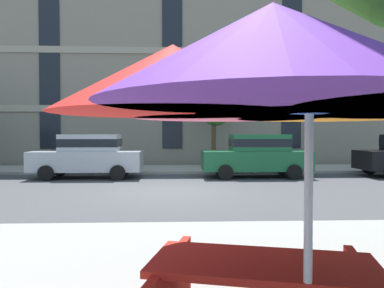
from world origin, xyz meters
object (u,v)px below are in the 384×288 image
object	(u,v)px
sedan_green	(257,154)
sedan_silver	(89,155)
street_tree_middle	(214,107)
patio_umbrella	(310,79)

from	to	relation	value
sedan_green	sedan_silver	bearing A→B (deg)	180.00
sedan_silver	sedan_green	size ratio (longest dim) A/B	1.00
sedan_silver	sedan_green	distance (m)	6.91
sedan_green	street_tree_middle	xyz separation A→B (m)	(-1.37, 3.79, 2.22)
sedan_green	street_tree_middle	size ratio (longest dim) A/B	1.06
sedan_silver	patio_umbrella	xyz separation A→B (m)	(4.50, -12.70, 1.22)
street_tree_middle	sedan_silver	bearing A→B (deg)	-145.60
sedan_green	street_tree_middle	distance (m)	4.60
street_tree_middle	patio_umbrella	bearing A→B (deg)	-93.62
sedan_silver	sedan_green	xyz separation A→B (m)	(6.91, 0.00, 0.00)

